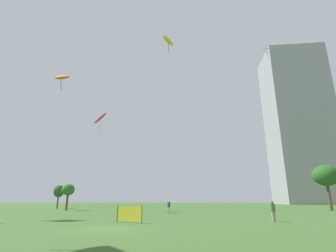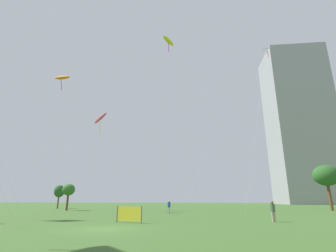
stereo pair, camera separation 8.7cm
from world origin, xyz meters
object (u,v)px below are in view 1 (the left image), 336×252
Objects in this scene: kite_flying_1 at (267,49)px; park_tree_2 at (68,190)px; person_standing_0 at (169,206)px; event_banner at (129,214)px; distant_highrise_0 at (298,124)px; person_standing_1 at (273,210)px; kite_flying_5 at (100,118)px; kite_flying_4 at (168,41)px; park_tree_1 at (59,191)px; park_tree_0 at (326,176)px; kite_flying_6 at (62,78)px.

kite_flying_1 reaches higher than park_tree_2.
person_standing_0 is 0.06× the size of kite_flying_1.
kite_flying_1 reaches higher than event_banner.
distant_highrise_0 is at bearing 62.52° from event_banner.
person_standing_0 reaches higher than person_standing_1.
kite_flying_4 is at bearing -31.42° from kite_flying_5.
park_tree_1 reaches higher than person_standing_1.
kite_flying_1 is 26.30m from park_tree_0.
person_standing_0 is at bearing -47.41° from person_standing_1.
distant_highrise_0 is 29.05× the size of event_banner.
distant_highrise_0 is at bearing 47.92° from kite_flying_6.
kite_flying_4 is 1.51× the size of kite_flying_5.
person_standing_0 is 101.84m from distant_highrise_0.
kite_flying_5 is at bearing 174.85° from kite_flying_1.
distant_highrise_0 is at bearing 72.53° from park_tree_0.
kite_flying_1 is 1.16× the size of kite_flying_6.
distant_highrise_0 is (48.85, 82.40, 34.56)m from person_standing_0.
distant_highrise_0 is (48.89, 82.47, 7.69)m from kite_flying_4.
kite_flying_6 is at bearing -27.57° from person_standing_1.
person_standing_0 is 0.06× the size of kite_flying_4.
kite_flying_1 is 3.59× the size of park_tree_0.
park_tree_0 reaches higher than person_standing_1.
park_tree_0 is 48.57m from park_tree_2.
park_tree_2 is at bearing -34.49° from person_standing_1.
park_tree_2 is at bearing -135.81° from distant_highrise_0.
kite_flying_4 is 1.12× the size of kite_flying_6.
park_tree_1 is at bearing 129.70° from event_banner.
park_tree_0 is at bearing -110.22° from distant_highrise_0.
park_tree_0 reaches higher than park_tree_2.
kite_flying_6 is 5.02× the size of park_tree_1.
kite_flying_4 reaches higher than person_standing_1.
kite_flying_5 is 15.06m from park_tree_2.
person_standing_1 is 0.10× the size of kite_flying_5.
person_standing_0 is 0.36× the size of park_tree_1.
distant_highrise_0 is at bearing -114.48° from person_standing_1.
person_standing_1 is 37.89m from kite_flying_5.
person_standing_1 is 106.63m from distant_highrise_0.
event_banner is at bearing -134.65° from park_tree_0.
event_banner is (-1.36, -14.15, -27.17)m from kite_flying_4.
park_tree_0 is at bearing 40.88° from kite_flying_1.
person_standing_0 is 32.54m from kite_flying_6.
person_standing_1 is at bearing -109.42° from kite_flying_1.
park_tree_2 is (1.50, 4.24, -21.24)m from kite_flying_6.
kite_flying_1 reaches higher than kite_flying_4.
event_banner is at bearing -59.04° from kite_flying_5.
distant_highrise_0 reaches higher than person_standing_1.
park_tree_2 is 29.61m from event_banner.
kite_flying_1 is 45.50m from park_tree_2.
park_tree_0 is 0.12× the size of distant_highrise_0.
kite_flying_6 reaches higher than person_standing_0.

